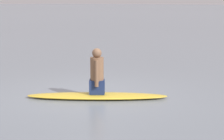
{
  "coord_description": "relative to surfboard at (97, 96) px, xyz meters",
  "views": [
    {
      "loc": [
        -7.03,
        -6.02,
        2.24
      ],
      "look_at": [
        0.14,
        -0.58,
        0.65
      ],
      "focal_mm": 63.47,
      "sensor_mm": 36.0,
      "label": 1
    }
  ],
  "objects": [
    {
      "name": "ground_plane",
      "position": [
        0.12,
        0.34,
        -0.05
      ],
      "size": [
        400.0,
        400.0,
        0.0
      ],
      "primitive_type": "plane",
      "color": "gray"
    },
    {
      "name": "surfboard",
      "position": [
        0.0,
        0.0,
        0.0
      ],
      "size": [
        2.44,
        3.01,
        0.11
      ],
      "primitive_type": "ellipsoid",
      "rotation": [
        0.0,
        0.0,
        2.2
      ],
      "color": "gold",
      "rests_on": "ground"
    },
    {
      "name": "person_paddler",
      "position": [
        -0.0,
        0.0,
        0.53
      ],
      "size": [
        0.44,
        0.45,
        1.06
      ],
      "rotation": [
        0.0,
        0.0,
        2.2
      ],
      "color": "navy",
      "rests_on": "surfboard"
    }
  ]
}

